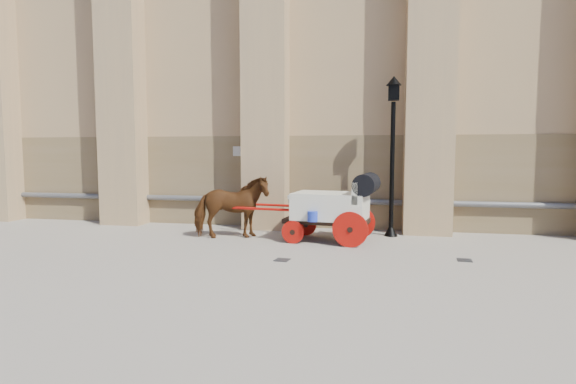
# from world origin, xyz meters

# --- Properties ---
(ground) EXTENTS (90.00, 90.00, 0.00)m
(ground) POSITION_xyz_m (0.00, 0.00, 0.00)
(ground) COLOR gray
(ground) RESTS_ON ground
(horse) EXTENTS (2.32, 1.56, 1.80)m
(horse) POSITION_xyz_m (-1.58, 1.78, 0.90)
(horse) COLOR #573013
(horse) RESTS_ON ground
(carriage) EXTENTS (4.47, 1.73, 1.91)m
(carriage) POSITION_xyz_m (1.40, 1.87, 1.03)
(carriage) COLOR black
(carriage) RESTS_ON ground
(street_lamp) EXTENTS (0.43, 0.43, 4.64)m
(street_lamp) POSITION_xyz_m (2.94, 2.99, 2.48)
(street_lamp) COLOR black
(street_lamp) RESTS_ON ground
(drain_grate_near) EXTENTS (0.36, 0.36, 0.01)m
(drain_grate_near) POSITION_xyz_m (0.38, -0.52, 0.01)
(drain_grate_near) COLOR black
(drain_grate_near) RESTS_ON ground
(drain_grate_far) EXTENTS (0.35, 0.35, 0.01)m
(drain_grate_far) POSITION_xyz_m (4.50, 0.25, 0.01)
(drain_grate_far) COLOR black
(drain_grate_far) RESTS_ON ground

